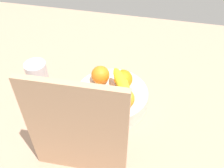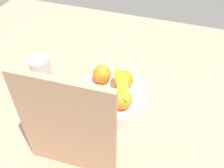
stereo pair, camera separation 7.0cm
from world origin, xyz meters
The scene contains 9 objects.
ground_plane centered at (0.00, 0.00, -1.50)cm, with size 180.00×140.00×3.00cm, color #A07E66.
fruit_bowl centered at (-2.87, 1.84, 3.16)cm, with size 27.41×27.41×6.32cm, color beige.
orange_front_left centered at (2.69, -2.69, 9.88)cm, with size 7.12×7.12×7.12cm, color orange.
orange_front_right centered at (0.21, 7.99, 9.88)cm, with size 7.12×7.12×7.12cm, color orange.
orange_center centered at (-8.71, 7.76, 9.88)cm, with size 7.12×7.12×7.12cm, color orange.
orange_back_left centered at (-6.34, -2.24, 9.88)cm, with size 7.12×7.12×7.12cm, color orange.
banana_bunch centered at (-6.87, 2.65, 10.52)cm, with size 11.73×19.16×8.40cm.
cutting_board centered at (0.61, 30.49, 18.00)cm, with size 28.00×1.80×36.00cm, color tan.
thermos_tumbler centered at (26.85, 1.99, 7.37)cm, with size 8.23×8.23×14.73cm, color #BDB9C1.
Camera 2 is at (-24.59, 67.48, 74.64)cm, focal length 41.20 mm.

